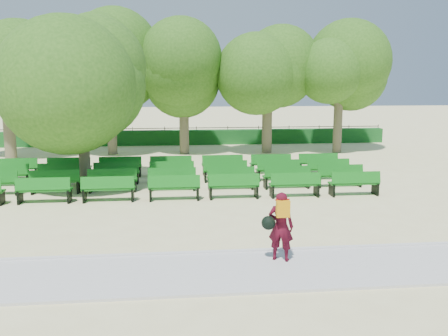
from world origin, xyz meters
name	(u,v)px	position (x,y,z in m)	size (l,w,h in m)	color
ground	(190,194)	(0.00, 0.00, 0.00)	(120.00, 120.00, 0.00)	beige
paving	(206,273)	(0.00, -7.40, 0.03)	(30.00, 2.20, 0.06)	beige
curb	(202,253)	(0.00, -6.25, 0.05)	(30.00, 0.12, 0.10)	silver
hedge	(181,137)	(0.00, 14.00, 0.45)	(26.00, 0.70, 0.90)	#16561D
fence	(181,144)	(0.00, 14.40, 0.00)	(26.00, 0.10, 1.02)	black
tree_line	(183,154)	(0.00, 10.00, 0.00)	(21.80, 6.80, 7.04)	#35661B
bench_array	(172,184)	(-0.62, 1.45, 0.09)	(1.76, 0.66, 1.09)	#136F18
tree_among	(80,77)	(-3.82, 1.44, 4.09)	(4.60, 4.60, 6.18)	brown
person	(280,225)	(1.66, -6.89, 0.85)	(0.77, 0.57, 1.53)	#460A18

